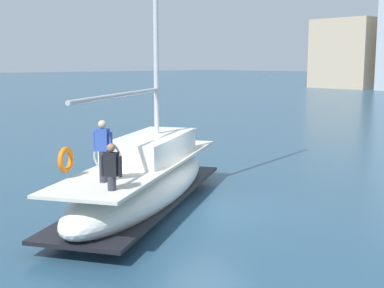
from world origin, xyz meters
name	(u,v)px	position (x,y,z in m)	size (l,w,h in m)	color
ground_plane	(205,211)	(0.00, 0.00, 0.00)	(400.00, 400.00, 0.00)	#284C66
main_sailboat	(145,179)	(-1.48, -1.12, 0.92)	(7.05, 9.44, 14.15)	white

